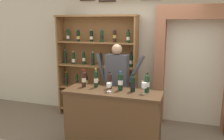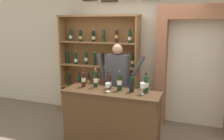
{
  "view_description": "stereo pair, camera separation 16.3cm",
  "coord_description": "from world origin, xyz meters",
  "px_view_note": "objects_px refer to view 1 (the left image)",
  "views": [
    {
      "loc": [
        1.05,
        -3.45,
        2.12
      ],
      "look_at": [
        -0.19,
        0.38,
        1.29
      ],
      "focal_mm": 37.6,
      "sensor_mm": 36.0,
      "label": 1
    },
    {
      "loc": [
        1.2,
        -3.4,
        2.12
      ],
      "look_at": [
        -0.19,
        0.38,
        1.29
      ],
      "focal_mm": 37.6,
      "sensor_mm": 36.0,
      "label": 2
    }
  ],
  "objects_px": {
    "tasting_counter": "(113,121)",
    "shopkeeper": "(117,79)",
    "tasting_bottle_super_tuscan": "(84,79)",
    "wine_glass_left": "(109,86)",
    "tasting_bottle_brunello": "(147,83)",
    "tasting_bottle_bianco": "(120,81)",
    "tasting_bottle_rosso": "(96,79)",
    "tasting_bottle_riserva": "(133,83)",
    "wine_shelf": "(97,65)",
    "wine_glass_spare": "(144,86)",
    "tasting_bottle_vin_santo": "(110,81)"
  },
  "relations": [
    {
      "from": "tasting_bottle_riserva",
      "to": "wine_glass_spare",
      "type": "distance_m",
      "value": 0.2
    },
    {
      "from": "tasting_bottle_rosso",
      "to": "tasting_bottle_riserva",
      "type": "distance_m",
      "value": 0.65
    },
    {
      "from": "tasting_bottle_vin_santo",
      "to": "tasting_bottle_riserva",
      "type": "bearing_deg",
      "value": -7.1
    },
    {
      "from": "tasting_counter",
      "to": "shopkeeper",
      "type": "distance_m",
      "value": 0.83
    },
    {
      "from": "shopkeeper",
      "to": "tasting_bottle_vin_santo",
      "type": "distance_m",
      "value": 0.51
    },
    {
      "from": "tasting_bottle_super_tuscan",
      "to": "wine_glass_left",
      "type": "relative_size",
      "value": 2.18
    },
    {
      "from": "shopkeeper",
      "to": "wine_shelf",
      "type": "bearing_deg",
      "value": 134.01
    },
    {
      "from": "tasting_counter",
      "to": "tasting_bottle_rosso",
      "type": "height_order",
      "value": "tasting_bottle_rosso"
    },
    {
      "from": "tasting_counter",
      "to": "shopkeeper",
      "type": "bearing_deg",
      "value": 100.83
    },
    {
      "from": "tasting_bottle_rosso",
      "to": "wine_glass_spare",
      "type": "xyz_separation_m",
      "value": [
        0.84,
        -0.12,
        -0.02
      ]
    },
    {
      "from": "wine_shelf",
      "to": "tasting_bottle_bianco",
      "type": "bearing_deg",
      "value": -54.25
    },
    {
      "from": "wine_glass_left",
      "to": "wine_glass_spare",
      "type": "xyz_separation_m",
      "value": [
        0.55,
        0.07,
        0.03
      ]
    },
    {
      "from": "tasting_counter",
      "to": "wine_glass_left",
      "type": "distance_m",
      "value": 0.62
    },
    {
      "from": "tasting_counter",
      "to": "shopkeeper",
      "type": "height_order",
      "value": "shopkeeper"
    },
    {
      "from": "shopkeeper",
      "to": "tasting_bottle_super_tuscan",
      "type": "xyz_separation_m",
      "value": [
        -0.42,
        -0.54,
        0.11
      ]
    },
    {
      "from": "tasting_counter",
      "to": "tasting_bottle_super_tuscan",
      "type": "xyz_separation_m",
      "value": [
        -0.54,
        0.07,
        0.66
      ]
    },
    {
      "from": "tasting_bottle_vin_santo",
      "to": "tasting_bottle_bianco",
      "type": "distance_m",
      "value": 0.2
    },
    {
      "from": "wine_shelf",
      "to": "shopkeeper",
      "type": "bearing_deg",
      "value": -45.99
    },
    {
      "from": "tasting_bottle_vin_santo",
      "to": "wine_glass_left",
      "type": "height_order",
      "value": "tasting_bottle_vin_santo"
    },
    {
      "from": "tasting_bottle_rosso",
      "to": "wine_glass_left",
      "type": "xyz_separation_m",
      "value": [
        0.29,
        -0.19,
        -0.05
      ]
    },
    {
      "from": "tasting_bottle_brunello",
      "to": "tasting_bottle_bianco",
      "type": "bearing_deg",
      "value": -174.74
    },
    {
      "from": "tasting_bottle_rosso",
      "to": "tasting_bottle_riserva",
      "type": "height_order",
      "value": "tasting_bottle_rosso"
    },
    {
      "from": "tasting_counter",
      "to": "wine_glass_spare",
      "type": "height_order",
      "value": "wine_glass_spare"
    },
    {
      "from": "tasting_bottle_super_tuscan",
      "to": "tasting_bottle_riserva",
      "type": "distance_m",
      "value": 0.85
    },
    {
      "from": "tasting_bottle_vin_santo",
      "to": "tasting_bottle_brunello",
      "type": "bearing_deg",
      "value": -0.4
    },
    {
      "from": "wine_shelf",
      "to": "tasting_bottle_vin_santo",
      "type": "distance_m",
      "value": 1.36
    },
    {
      "from": "tasting_bottle_riserva",
      "to": "tasting_bottle_brunello",
      "type": "bearing_deg",
      "value": 11.92
    },
    {
      "from": "shopkeeper",
      "to": "tasting_bottle_riserva",
      "type": "distance_m",
      "value": 0.7
    },
    {
      "from": "tasting_counter",
      "to": "tasting_bottle_bianco",
      "type": "height_order",
      "value": "tasting_bottle_bianco"
    },
    {
      "from": "tasting_bottle_vin_santo",
      "to": "wine_shelf",
      "type": "bearing_deg",
      "value": 120.1
    },
    {
      "from": "shopkeeper",
      "to": "wine_glass_left",
      "type": "xyz_separation_m",
      "value": [
        0.07,
        -0.68,
        0.06
      ]
    },
    {
      "from": "wine_shelf",
      "to": "tasting_bottle_riserva",
      "type": "bearing_deg",
      "value": -48.54
    },
    {
      "from": "wine_shelf",
      "to": "wine_glass_spare",
      "type": "relative_size",
      "value": 12.79
    },
    {
      "from": "tasting_bottle_vin_santo",
      "to": "wine_glass_spare",
      "type": "distance_m",
      "value": 0.61
    },
    {
      "from": "tasting_bottle_rosso",
      "to": "tasting_bottle_brunello",
      "type": "height_order",
      "value": "tasting_bottle_rosso"
    },
    {
      "from": "wine_shelf",
      "to": "tasting_bottle_rosso",
      "type": "xyz_separation_m",
      "value": [
        0.44,
        -1.18,
        -0.0
      ]
    },
    {
      "from": "tasting_bottle_bianco",
      "to": "tasting_bottle_brunello",
      "type": "bearing_deg",
      "value": 5.26
    },
    {
      "from": "tasting_bottle_riserva",
      "to": "tasting_bottle_rosso",
      "type": "bearing_deg",
      "value": 175.36
    },
    {
      "from": "wine_glass_spare",
      "to": "wine_glass_left",
      "type": "bearing_deg",
      "value": -173.23
    },
    {
      "from": "wine_shelf",
      "to": "tasting_counter",
      "type": "height_order",
      "value": "wine_shelf"
    },
    {
      "from": "wine_shelf",
      "to": "tasting_bottle_riserva",
      "type": "height_order",
      "value": "wine_shelf"
    },
    {
      "from": "wine_glass_spare",
      "to": "tasting_bottle_vin_santo",
      "type": "bearing_deg",
      "value": 168.77
    },
    {
      "from": "tasting_bottle_brunello",
      "to": "wine_glass_spare",
      "type": "relative_size",
      "value": 1.78
    },
    {
      "from": "tasting_counter",
      "to": "tasting_bottle_vin_santo",
      "type": "height_order",
      "value": "tasting_bottle_vin_santo"
    },
    {
      "from": "tasting_bottle_super_tuscan",
      "to": "tasting_bottle_rosso",
      "type": "distance_m",
      "value": 0.21
    },
    {
      "from": "tasting_bottle_vin_santo",
      "to": "wine_glass_left",
      "type": "bearing_deg",
      "value": -75.57
    },
    {
      "from": "tasting_bottle_riserva",
      "to": "wine_glass_spare",
      "type": "height_order",
      "value": "tasting_bottle_riserva"
    },
    {
      "from": "wine_shelf",
      "to": "tasting_bottle_rosso",
      "type": "distance_m",
      "value": 1.26
    },
    {
      "from": "tasting_counter",
      "to": "tasting_bottle_rosso",
      "type": "bearing_deg",
      "value": 161.41
    },
    {
      "from": "tasting_bottle_vin_santo",
      "to": "wine_glass_left",
      "type": "distance_m",
      "value": 0.19
    }
  ]
}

